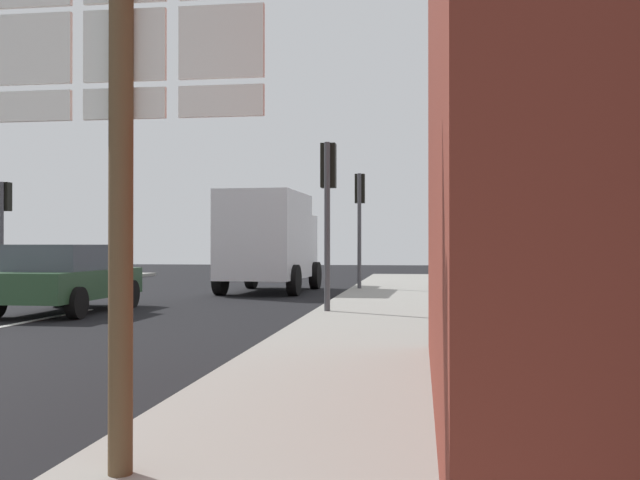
% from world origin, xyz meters
% --- Properties ---
extents(ground_plane, '(80.00, 80.00, 0.00)m').
position_xyz_m(ground_plane, '(0.00, 10.00, 0.00)').
color(ground_plane, black).
extents(sidewalk_right, '(3.13, 44.00, 0.14)m').
position_xyz_m(sidewalk_right, '(6.79, 8.00, 0.07)').
color(sidewalk_right, gray).
rests_on(sidewalk_right, ground).
extents(sedan_far, '(1.99, 4.21, 1.47)m').
position_xyz_m(sedan_far, '(-0.21, 11.25, 0.76)').
color(sedan_far, '#2D5133').
rests_on(sedan_far, ground).
extents(delivery_truck, '(2.64, 5.08, 3.05)m').
position_xyz_m(delivery_truck, '(2.73, 18.56, 1.65)').
color(delivery_truck, silver).
rests_on(delivery_truck, ground).
extents(route_sign_post, '(1.66, 0.14, 3.20)m').
position_xyz_m(route_sign_post, '(5.67, 0.46, 2.00)').
color(route_sign_post, brown).
rests_on(route_sign_post, ground).
extents(traffic_light_far_right, '(0.30, 0.49, 3.66)m').
position_xyz_m(traffic_light_far_right, '(5.53, 18.83, 2.71)').
color(traffic_light_far_right, '#47474C').
rests_on(traffic_light_far_right, ground).
extents(traffic_light_far_left, '(0.30, 0.49, 3.43)m').
position_xyz_m(traffic_light_far_left, '(-5.53, 17.63, 2.54)').
color(traffic_light_far_left, '#47474C').
rests_on(traffic_light_far_left, ground).
extents(traffic_light_near_right, '(0.30, 0.49, 3.53)m').
position_xyz_m(traffic_light_near_right, '(5.53, 11.06, 2.61)').
color(traffic_light_near_right, '#47474C').
rests_on(traffic_light_near_right, ground).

